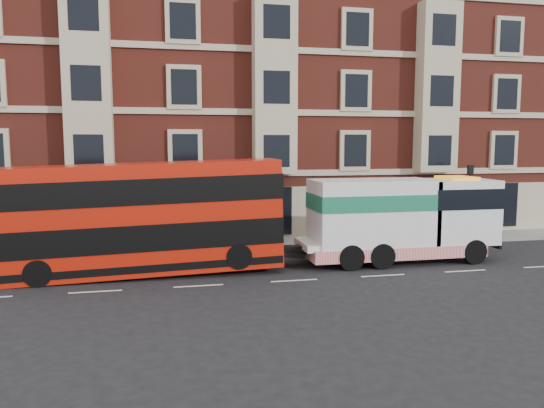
# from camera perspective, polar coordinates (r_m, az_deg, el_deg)

# --- Properties ---
(ground) EXTENTS (120.00, 120.00, 0.00)m
(ground) POSITION_cam_1_polar(r_m,az_deg,el_deg) (22.54, 2.40, -8.23)
(ground) COLOR black
(ground) RESTS_ON ground
(sidewalk) EXTENTS (90.00, 3.00, 0.15)m
(sidewalk) POSITION_cam_1_polar(r_m,az_deg,el_deg) (29.66, -1.23, -4.45)
(sidewalk) COLOR slate
(sidewalk) RESTS_ON ground
(victorian_terrace) EXTENTS (45.00, 12.00, 20.40)m
(victorian_terrace) POSITION_cam_1_polar(r_m,az_deg,el_deg) (36.83, -2.74, 13.32)
(victorian_terrace) COLOR maroon
(victorian_terrace) RESTS_ON ground
(lamp_post_west) EXTENTS (0.35, 0.15, 4.35)m
(lamp_post_west) POSITION_cam_1_polar(r_m,az_deg,el_deg) (27.47, -13.11, -0.02)
(lamp_post_west) COLOR black
(lamp_post_west) RESTS_ON sidewalk
(lamp_post_east) EXTENTS (0.35, 0.15, 4.35)m
(lamp_post_east) POSITION_cam_1_polar(r_m,az_deg,el_deg) (32.55, 20.46, 0.75)
(lamp_post_east) COLOR black
(lamp_post_east) RESTS_ON sidewalk
(double_decker_bus) EXTENTS (12.07, 2.77, 4.89)m
(double_decker_bus) POSITION_cam_1_polar(r_m,az_deg,el_deg) (23.77, -13.83, -1.28)
(double_decker_bus) COLOR #B81A0A
(double_decker_bus) RESTS_ON ground
(tow_truck) EXTENTS (9.67, 2.86, 4.03)m
(tow_truck) POSITION_cam_1_polar(r_m,az_deg,el_deg) (26.36, 13.43, -1.49)
(tow_truck) COLOR white
(tow_truck) RESTS_ON ground
(pedestrian) EXTENTS (0.62, 0.41, 1.67)m
(pedestrian) POSITION_cam_1_polar(r_m,az_deg,el_deg) (27.71, -15.51, -3.57)
(pedestrian) COLOR #1B1F37
(pedestrian) RESTS_ON sidewalk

